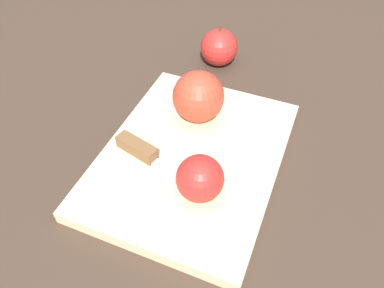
{
  "coord_description": "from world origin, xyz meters",
  "views": [
    {
      "loc": [
        0.36,
        0.15,
        0.46
      ],
      "look_at": [
        0.0,
        0.0,
        0.04
      ],
      "focal_mm": 35.0,
      "sensor_mm": 36.0,
      "label": 1
    }
  ],
  "objects_px": {
    "apple_half_right": "(200,178)",
    "apple_whole": "(219,47)",
    "apple_half_left": "(198,97)",
    "knife": "(142,151)"
  },
  "relations": [
    {
      "from": "apple_half_right",
      "to": "apple_whole",
      "type": "height_order",
      "value": "apple_half_right"
    },
    {
      "from": "apple_half_right",
      "to": "apple_whole",
      "type": "distance_m",
      "value": 0.36
    },
    {
      "from": "apple_half_left",
      "to": "apple_half_right",
      "type": "height_order",
      "value": "apple_half_left"
    },
    {
      "from": "apple_half_right",
      "to": "apple_whole",
      "type": "xyz_separation_m",
      "value": [
        -0.34,
        -0.09,
        -0.02
      ]
    },
    {
      "from": "apple_whole",
      "to": "apple_half_right",
      "type": "bearing_deg",
      "value": 15.06
    },
    {
      "from": "apple_whole",
      "to": "apple_half_left",
      "type": "bearing_deg",
      "value": 8.95
    },
    {
      "from": "apple_half_right",
      "to": "apple_half_left",
      "type": "bearing_deg",
      "value": 2.97
    },
    {
      "from": "apple_half_left",
      "to": "knife",
      "type": "relative_size",
      "value": 0.49
    },
    {
      "from": "knife",
      "to": "apple_whole",
      "type": "height_order",
      "value": "apple_whole"
    },
    {
      "from": "apple_half_left",
      "to": "apple_whole",
      "type": "distance_m",
      "value": 0.2
    }
  ]
}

